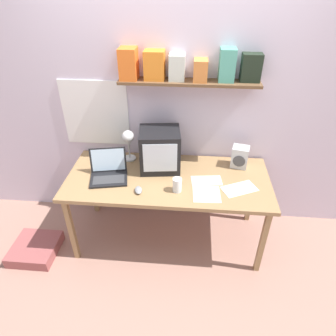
{
  "coord_description": "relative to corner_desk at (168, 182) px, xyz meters",
  "views": [
    {
      "loc": [
        0.19,
        -2.16,
        2.31
      ],
      "look_at": [
        0.0,
        0.0,
        0.85
      ],
      "focal_mm": 32.0,
      "sensor_mm": 36.0,
      "label": 1
    }
  ],
  "objects": [
    {
      "name": "loose_paper_near_laptop",
      "position": [
        0.34,
        -0.21,
        0.06
      ],
      "size": [
        0.23,
        0.23,
        0.0
      ],
      "rotation": [
        0.0,
        0.0,
        0.05
      ],
      "color": "silver",
      "rests_on": "corner_desk"
    },
    {
      "name": "printed_handout",
      "position": [
        0.62,
        -0.12,
        0.06
      ],
      "size": [
        0.33,
        0.27,
        0.0
      ],
      "rotation": [
        0.0,
        0.0,
        0.44
      ],
      "color": "silver",
      "rests_on": "corner_desk"
    },
    {
      "name": "crt_monitor",
      "position": [
        -0.09,
        0.16,
        0.24
      ],
      "size": [
        0.39,
        0.36,
        0.38
      ],
      "rotation": [
        0.0,
        0.0,
        0.12
      ],
      "color": "black",
      "rests_on": "corner_desk"
    },
    {
      "name": "floor_cushion",
      "position": [
        -1.25,
        -0.32,
        -0.64
      ],
      "size": [
        0.41,
        0.41,
        0.11
      ],
      "color": "#994E4D",
      "rests_on": "ground_plane"
    },
    {
      "name": "juice_glass",
      "position": [
        0.09,
        -0.19,
        0.11
      ],
      "size": [
        0.08,
        0.08,
        0.12
      ],
      "color": "white",
      "rests_on": "corner_desk"
    },
    {
      "name": "ground_plane",
      "position": [
        0.0,
        0.0,
        -0.69
      ],
      "size": [
        12.0,
        12.0,
        0.0
      ],
      "primitive_type": "plane",
      "color": "#A17666"
    },
    {
      "name": "back_wall",
      "position": [
        -0.0,
        0.44,
        0.62
      ],
      "size": [
        5.6,
        0.24,
        2.6
      ],
      "color": "silver",
      "rests_on": "ground_plane"
    },
    {
      "name": "loose_paper_near_monitor",
      "position": [
        0.34,
        -0.02,
        0.06
      ],
      "size": [
        0.28,
        0.17,
        0.0
      ],
      "rotation": [
        0.0,
        0.0,
        0.12
      ],
      "color": "silver",
      "rests_on": "corner_desk"
    },
    {
      "name": "computer_mouse",
      "position": [
        -0.23,
        -0.22,
        0.07
      ],
      "size": [
        0.08,
        0.12,
        0.03
      ],
      "rotation": [
        0.0,
        0.0,
        0.24
      ],
      "color": "gray",
      "rests_on": "corner_desk"
    },
    {
      "name": "corner_desk",
      "position": [
        0.0,
        0.0,
        0.0
      ],
      "size": [
        1.8,
        0.79,
        0.75
      ],
      "color": "#9C774D",
      "rests_on": "ground_plane"
    },
    {
      "name": "desk_lamp",
      "position": [
        -0.39,
        0.22,
        0.3
      ],
      "size": [
        0.13,
        0.18,
        0.34
      ],
      "rotation": [
        0.0,
        0.0,
        0.22
      ],
      "color": "white",
      "rests_on": "corner_desk"
    },
    {
      "name": "laptop",
      "position": [
        -0.53,
        -0.03,
        0.12
      ],
      "size": [
        0.37,
        0.33,
        0.24
      ],
      "rotation": [
        0.0,
        0.0,
        0.2
      ],
      "color": "black",
      "rests_on": "corner_desk"
    },
    {
      "name": "space_heater",
      "position": [
        0.65,
        0.24,
        0.16
      ],
      "size": [
        0.17,
        0.15,
        0.2
      ],
      "rotation": [
        0.0,
        0.0,
        -0.22
      ],
      "color": "silver",
      "rests_on": "corner_desk"
    }
  ]
}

